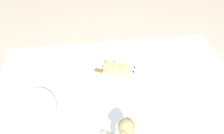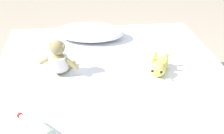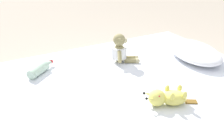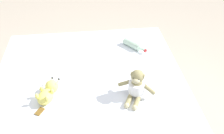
{
  "view_description": "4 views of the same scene",
  "coord_description": "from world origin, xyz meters",
  "px_view_note": "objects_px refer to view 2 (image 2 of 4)",
  "views": [
    {
      "loc": [
        -1.1,
        0.23,
        1.68
      ],
      "look_at": [
        0.33,
        0.03,
        0.51
      ],
      "focal_mm": 38.04,
      "sensor_mm": 36.0,
      "label": 1
    },
    {
      "loc": [
        -0.23,
        -1.91,
        1.47
      ],
      "look_at": [
        0.0,
        0.0,
        0.5
      ],
      "focal_mm": 53.29,
      "sensor_mm": 36.0,
      "label": 2
    },
    {
      "loc": [
        1.19,
        -0.85,
        1.27
      ],
      "look_at": [
        -0.16,
        -0.12,
        0.51
      ],
      "focal_mm": 38.38,
      "sensor_mm": 36.0,
      "label": 3
    },
    {
      "loc": [
        -0.02,
        1.27,
        1.76
      ],
      "look_at": [
        -0.19,
        -0.21,
        0.52
      ],
      "focal_mm": 37.96,
      "sensor_mm": 36.0,
      "label": 4
    }
  ],
  "objects_px": {
    "pillow": "(90,32)",
    "plush_monkey": "(59,60)",
    "bed": "(112,103)",
    "glass_bottle": "(38,128)",
    "plush_yellow_creature": "(159,65)"
  },
  "relations": [
    {
      "from": "plush_monkey",
      "to": "pillow",
      "type": "bearing_deg",
      "value": 67.99
    },
    {
      "from": "pillow",
      "to": "plush_yellow_creature",
      "type": "relative_size",
      "value": 1.9
    },
    {
      "from": "plush_yellow_creature",
      "to": "glass_bottle",
      "type": "height_order",
      "value": "plush_yellow_creature"
    },
    {
      "from": "bed",
      "to": "pillow",
      "type": "distance_m",
      "value": 0.7
    },
    {
      "from": "bed",
      "to": "glass_bottle",
      "type": "distance_m",
      "value": 0.76
    },
    {
      "from": "plush_monkey",
      "to": "plush_yellow_creature",
      "type": "height_order",
      "value": "plush_monkey"
    },
    {
      "from": "bed",
      "to": "plush_yellow_creature",
      "type": "bearing_deg",
      "value": -1.86
    },
    {
      "from": "bed",
      "to": "glass_bottle",
      "type": "bearing_deg",
      "value": -126.75
    },
    {
      "from": "pillow",
      "to": "glass_bottle",
      "type": "xyz_separation_m",
      "value": [
        -0.32,
        -1.2,
        -0.02
      ]
    },
    {
      "from": "glass_bottle",
      "to": "plush_yellow_creature",
      "type": "bearing_deg",
      "value": 37.39
    },
    {
      "from": "pillow",
      "to": "plush_monkey",
      "type": "bearing_deg",
      "value": -112.01
    },
    {
      "from": "plush_monkey",
      "to": "plush_yellow_creature",
      "type": "xyz_separation_m",
      "value": [
        0.65,
        -0.06,
        -0.05
      ]
    },
    {
      "from": "pillow",
      "to": "plush_monkey",
      "type": "height_order",
      "value": "plush_monkey"
    },
    {
      "from": "pillow",
      "to": "plush_yellow_creature",
      "type": "bearing_deg",
      "value": -56.91
    },
    {
      "from": "plush_yellow_creature",
      "to": "bed",
      "type": "bearing_deg",
      "value": 178.14
    }
  ]
}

